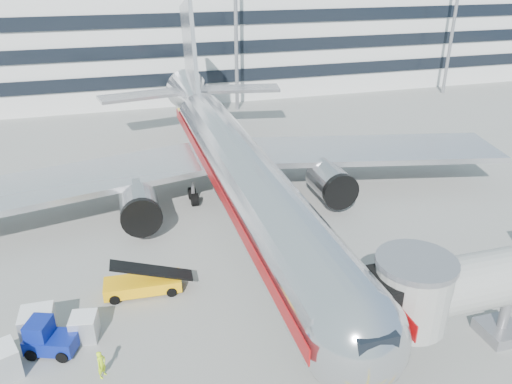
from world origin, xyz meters
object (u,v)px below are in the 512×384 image
object	(u,v)px
main_jet	(234,163)
cargo_container_left	(1,362)
belt_loader	(143,284)
cargo_container_front	(84,327)
cargo_container_right	(38,325)
baggage_tug	(48,338)
ramp_worker	(101,364)

from	to	relation	value
main_jet	cargo_container_left	world-z (taller)	main_jet
main_jet	belt_loader	world-z (taller)	main_jet
belt_loader	cargo_container_front	world-z (taller)	belt_loader
main_jet	belt_loader	size ratio (longest dim) A/B	9.96
main_jet	cargo_container_right	size ratio (longest dim) A/B	27.28
baggage_tug	cargo_container_front	world-z (taller)	baggage_tug
main_jet	cargo_container_left	xyz separation A→B (m)	(-16.07, -15.02, -3.36)
belt_loader	baggage_tug	world-z (taller)	belt_loader
cargo_container_front	ramp_worker	size ratio (longest dim) A/B	1.02
cargo_container_left	ramp_worker	world-z (taller)	cargo_container_left
baggage_tug	cargo_container_right	xyz separation A→B (m)	(-0.59, 1.21, 0.07)
baggage_tug	ramp_worker	bearing A→B (deg)	-44.86
main_jet	cargo_container_front	world-z (taller)	main_jet
belt_loader	ramp_worker	size ratio (longest dim) A/B	3.22
baggage_tug	cargo_container_right	size ratio (longest dim) A/B	1.62
cargo_container_left	baggage_tug	bearing A→B (deg)	29.49
belt_loader	cargo_container_left	world-z (taller)	belt_loader
main_jet	baggage_tug	world-z (taller)	main_jet
cargo_container_left	belt_loader	bearing A→B (deg)	34.50
cargo_container_right	ramp_worker	world-z (taller)	cargo_container_right
cargo_container_left	cargo_container_front	distance (m)	4.39
ramp_worker	cargo_container_left	bearing A→B (deg)	110.29
belt_loader	cargo_container_front	xyz separation A→B (m)	(-3.48, -3.37, 0.07)
cargo_container_right	cargo_container_front	size ratio (longest dim) A/B	1.15
cargo_container_right	baggage_tug	bearing A→B (deg)	-63.81
baggage_tug	cargo_container_right	world-z (taller)	baggage_tug
baggage_tug	cargo_container_front	xyz separation A→B (m)	(1.85, 0.56, -0.12)
main_jet	ramp_worker	world-z (taller)	main_jet
baggage_tug	cargo_container_left	xyz separation A→B (m)	(-2.16, -1.22, 0.00)
belt_loader	cargo_container_left	distance (m)	9.09
baggage_tug	cargo_container_right	bearing A→B (deg)	116.19
cargo_container_left	ramp_worker	distance (m)	5.11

